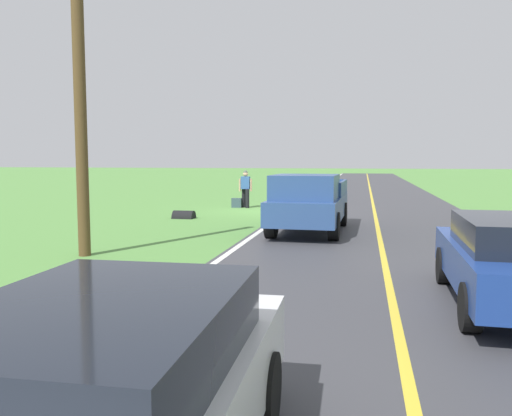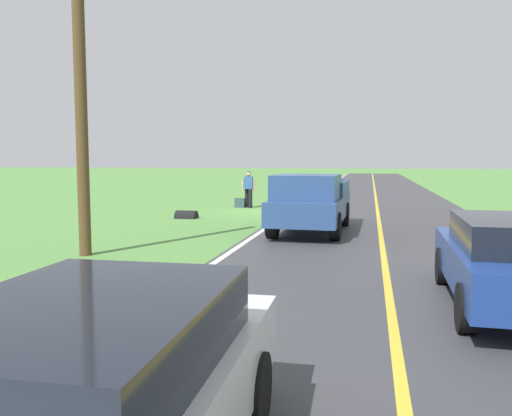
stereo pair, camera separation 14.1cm
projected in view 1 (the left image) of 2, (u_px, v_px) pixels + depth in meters
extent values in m
plane|color=#568E42|center=(264.00, 211.00, 22.88)|extent=(200.00, 200.00, 0.00)
cube|color=#3D3D42|center=(375.00, 213.00, 21.94)|extent=(7.69, 120.00, 0.00)
cube|color=silver|center=(288.00, 212.00, 22.67)|extent=(0.16, 117.60, 0.00)
cube|color=gold|center=(375.00, 213.00, 21.94)|extent=(0.14, 117.60, 0.00)
cylinder|color=black|center=(247.00, 199.00, 24.33)|extent=(0.18, 0.18, 0.88)
cylinder|color=black|center=(244.00, 198.00, 24.61)|extent=(0.18, 0.18, 0.88)
cube|color=#335999|center=(246.00, 183.00, 24.40)|extent=(0.41, 0.27, 0.58)
sphere|color=tan|center=(245.00, 174.00, 24.36)|extent=(0.23, 0.23, 0.23)
sphere|color=#4C564C|center=(245.00, 172.00, 24.36)|extent=(0.20, 0.20, 0.20)
cube|color=#234C2D|center=(246.00, 182.00, 24.60)|extent=(0.33, 0.21, 0.44)
cylinder|color=tan|center=(251.00, 185.00, 24.35)|extent=(0.10, 0.10, 0.58)
cylinder|color=tan|center=(240.00, 185.00, 24.44)|extent=(0.10, 0.10, 0.58)
cube|color=#384C56|center=(237.00, 203.00, 24.52)|extent=(0.47, 0.21, 0.45)
cube|color=#2D4C84|center=(310.00, 207.00, 16.58)|extent=(2.15, 5.45, 0.70)
cube|color=#2D4C84|center=(305.00, 187.00, 15.36)|extent=(1.90, 2.21, 0.72)
cube|color=black|center=(305.00, 185.00, 15.35)|extent=(1.72, 1.34, 0.43)
cube|color=#2D4C84|center=(343.00, 188.00, 17.35)|extent=(0.19, 3.03, 0.45)
cube|color=#2D4C84|center=(287.00, 187.00, 17.78)|extent=(0.19, 3.03, 0.45)
cube|color=#2D4C84|center=(319.00, 185.00, 19.03)|extent=(1.84, 0.15, 0.45)
cylinder|color=black|center=(334.00, 226.00, 14.71)|extent=(0.32, 0.81, 0.80)
cylinder|color=black|center=(271.00, 224.00, 15.12)|extent=(0.32, 0.81, 0.80)
cylinder|color=black|center=(342.00, 214.00, 17.91)|extent=(0.32, 0.81, 0.80)
cylinder|color=black|center=(290.00, 213.00, 18.32)|extent=(0.32, 0.81, 0.80)
cube|color=black|center=(101.00, 334.00, 3.34)|extent=(1.68, 2.41, 0.46)
cylinder|color=black|center=(263.00, 391.00, 4.44)|extent=(0.25, 0.67, 0.66)
cylinder|color=black|center=(79.00, 376.00, 4.74)|extent=(0.25, 0.67, 0.66)
cylinder|color=black|center=(444.00, 265.00, 9.65)|extent=(0.26, 0.67, 0.66)
cylinder|color=black|center=(470.00, 307.00, 6.93)|extent=(0.26, 0.67, 0.66)
cylinder|color=brown|center=(79.00, 82.00, 12.04)|extent=(0.28, 0.28, 8.11)
cylinder|color=black|center=(184.00, 218.00, 20.17)|extent=(0.80, 0.60, 0.60)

